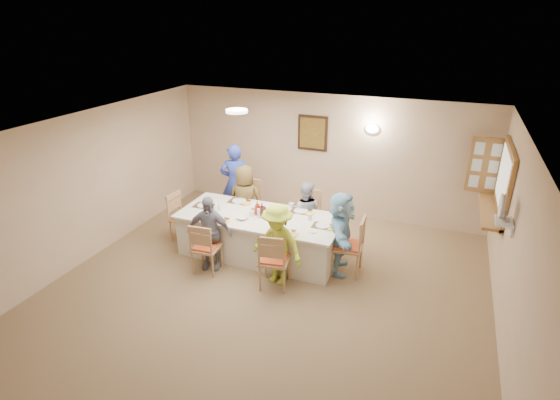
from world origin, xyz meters
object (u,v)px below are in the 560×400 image
at_px(desk_fan, 504,211).
at_px(diner_front_right, 277,244).
at_px(diner_right_end, 341,233).
at_px(chair_front_right, 275,259).
at_px(diner_back_left, 245,200).
at_px(chair_left_end, 184,217).
at_px(caregiver, 235,183).
at_px(serving_hatch, 505,182).
at_px(chair_front_left, 206,246).
at_px(chair_back_left, 248,206).
at_px(condiment_ketchup, 257,208).
at_px(diner_back_right, 305,214).
at_px(chair_back_right, 307,217).
at_px(chair_right_end, 348,245).
at_px(diner_front_left, 209,233).
at_px(dining_table, 260,235).

bearing_deg(desk_fan, diner_front_right, -171.50).
bearing_deg(diner_right_end, diner_front_right, 119.00).
distance_m(chair_front_right, diner_back_left, 1.92).
height_order(chair_left_end, diner_front_right, diner_front_right).
bearing_deg(chair_left_end, caregiver, -18.99).
bearing_deg(serving_hatch, chair_front_left, -156.09).
xyz_separation_m(serving_hatch, diner_right_end, (-2.32, -1.12, -0.80)).
distance_m(chair_front_left, chair_left_end, 1.24).
relative_size(chair_back_left, chair_front_left, 1.12).
height_order(chair_front_left, condiment_ketchup, condiment_ketchup).
distance_m(diner_right_end, condiment_ketchup, 1.48).
distance_m(diner_back_right, diner_right_end, 1.07).
distance_m(diner_back_left, caregiver, 0.66).
bearing_deg(chair_left_end, chair_back_left, -45.39).
xyz_separation_m(chair_left_end, caregiver, (0.50, 1.15, 0.34)).
distance_m(chair_left_end, condiment_ketchup, 1.56).
bearing_deg(chair_left_end, diner_right_end, -85.49).
relative_size(chair_back_right, chair_right_end, 0.97).
bearing_deg(diner_front_left, dining_table, 36.92).
distance_m(chair_back_right, condiment_ketchup, 1.09).
height_order(dining_table, diner_back_right, diner_back_right).
bearing_deg(dining_table, diner_front_right, -48.58).
xyz_separation_m(dining_table, chair_back_left, (-0.60, 0.80, 0.12)).
xyz_separation_m(diner_front_right, condiment_ketchup, (-0.65, 0.70, 0.22)).
bearing_deg(chair_front_left, chair_back_left, -95.07).
bearing_deg(diner_right_end, condiment_ketchup, 78.46).
distance_m(chair_left_end, diner_back_right, 2.26).
distance_m(chair_front_right, caregiver, 2.57).
bearing_deg(chair_front_right, serving_hatch, -157.86).
bearing_deg(chair_front_left, diner_right_end, -163.47).
relative_size(dining_table, chair_back_left, 2.78).
distance_m(desk_fan, condiment_ketchup, 3.74).
bearing_deg(desk_fan, caregiver, 163.58).
xyz_separation_m(chair_back_right, diner_back_right, (-0.00, -0.12, 0.12)).
relative_size(chair_right_end, diner_right_end, 0.72).
xyz_separation_m(chair_front_right, condiment_ketchup, (-0.65, 0.82, 0.41)).
xyz_separation_m(chair_back_left, chair_right_end, (2.15, -0.80, -0.00)).
bearing_deg(dining_table, chair_back_right, 53.13).
distance_m(chair_front_left, caregiver, 2.03).
relative_size(chair_back_right, diner_front_left, 0.75).
xyz_separation_m(chair_front_right, chair_right_end, (0.95, 0.80, 0.02)).
xyz_separation_m(diner_back_right, caregiver, (-1.65, 0.47, 0.20)).
bearing_deg(caregiver, chair_right_end, 134.48).
relative_size(chair_back_right, diner_back_left, 0.71).
relative_size(desk_fan, chair_right_end, 0.30).
xyz_separation_m(diner_back_left, diner_front_right, (1.20, -1.36, -0.02)).
height_order(diner_front_right, caregiver, caregiver).
distance_m(serving_hatch, caregiver, 4.84).
height_order(chair_back_right, diner_back_right, diner_back_right).
distance_m(chair_left_end, diner_right_end, 2.98).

